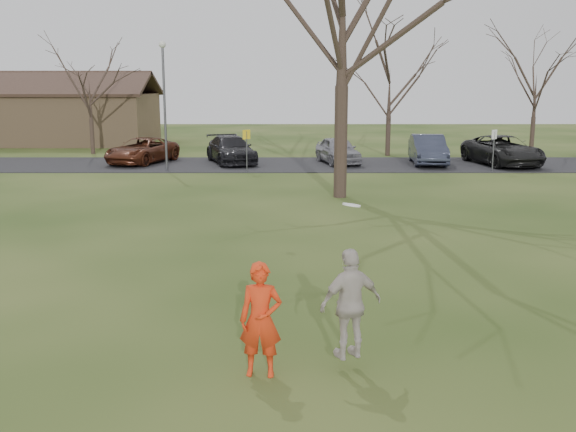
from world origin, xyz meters
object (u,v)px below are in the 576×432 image
object	(u,v)px
car_5	(428,150)
catching_play	(351,304)
building	(11,116)
lamp_post	(164,90)
car_3	(231,150)
big_tree	(343,7)
player_defender	(261,320)
car_2	(142,151)
car_4	(338,150)
car_6	(503,150)

from	to	relation	value
car_5	catching_play	distance (m)	26.27
building	lamp_post	xyz separation A→B (m)	(14.00, -15.50, 2.04)
catching_play	lamp_post	distance (m)	24.15
car_3	car_5	xyz separation A→B (m)	(10.53, -0.53, 0.06)
building	big_tree	size ratio (longest dim) A/B	1.47
car_3	player_defender	bearing A→B (deg)	-102.06
building	car_2	bearing A→B (deg)	-45.86
car_4	car_6	xyz separation A→B (m)	(8.66, -0.61, 0.06)
player_defender	building	bearing A→B (deg)	121.23
car_5	car_6	world-z (taller)	car_5
car_2	catching_play	xyz separation A→B (m)	(8.81, -25.94, 0.35)
car_5	catching_play	size ratio (longest dim) A/B	1.97
big_tree	car_4	bearing A→B (deg)	86.17
catching_play	car_5	bearing A→B (deg)	75.63
car_6	lamp_post	world-z (taller)	lamp_post
player_defender	catching_play	size ratio (longest dim) A/B	0.73
player_defender	car_3	distance (m)	26.26
car_3	lamp_post	xyz separation A→B (m)	(-2.93, -3.03, 3.21)
car_6	big_tree	world-z (taller)	big_tree
car_5	lamp_post	world-z (taller)	lamp_post
car_6	lamp_post	distance (m)	17.78
car_3	catching_play	bearing A→B (deg)	-99.11
car_6	car_2	bearing A→B (deg)	167.54
car_3	big_tree	distance (m)	13.25
car_6	catching_play	xyz separation A→B (m)	(-10.41, -25.19, 0.26)
car_4	catching_play	bearing A→B (deg)	-106.43
car_5	lamp_post	size ratio (longest dim) A/B	0.75
catching_play	building	size ratio (longest dim) A/B	0.12
car_5	catching_play	xyz separation A→B (m)	(-6.52, -25.45, 0.25)
player_defender	car_2	bearing A→B (deg)	110.27
car_4	building	distance (m)	26.01
car_4	lamp_post	bearing A→B (deg)	-174.37
car_2	lamp_post	distance (m)	4.80
player_defender	car_4	size ratio (longest dim) A/B	0.42
lamp_post	big_tree	distance (m)	11.38
player_defender	car_6	bearing A→B (deg)	69.44
car_5	catching_play	bearing A→B (deg)	-99.98
player_defender	building	size ratio (longest dim) A/B	0.08
car_4	car_3	bearing A→B (deg)	165.72
car_6	big_tree	distance (m)	14.86
car_6	building	xyz separation A→B (m)	(-31.35, 13.26, 1.13)
car_4	car_6	size ratio (longest dim) A/B	0.76
car_5	lamp_post	xyz separation A→B (m)	(-13.46, -2.50, 3.15)
player_defender	car_4	distance (m)	26.14
car_2	car_4	xyz separation A→B (m)	(10.56, -0.14, 0.03)
player_defender	car_3	xyz separation A→B (m)	(-2.66, 26.13, -0.11)
player_defender	car_4	bearing A→B (deg)	87.51
player_defender	big_tree	size ratio (longest dim) A/B	0.12
player_defender	lamp_post	distance (m)	23.97
player_defender	big_tree	bearing A→B (deg)	85.55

